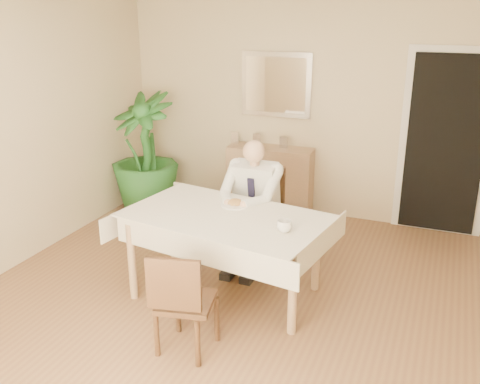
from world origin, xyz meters
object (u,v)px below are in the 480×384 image
at_px(chair_far, 260,206).
at_px(coffee_mug, 284,226).
at_px(sideboard, 270,180).
at_px(potted_palm, 144,153).
at_px(dining_table, 225,224).
at_px(seated_man, 250,200).
at_px(chair_near, 181,299).

xyz_separation_m(chair_far, coffee_mug, (0.57, -1.04, 0.28)).
height_order(coffee_mug, sideboard, coffee_mug).
distance_m(chair_far, potted_palm, 1.89).
height_order(dining_table, seated_man, seated_man).
height_order(chair_far, coffee_mug, chair_far).
height_order(sideboard, potted_palm, potted_palm).
bearing_deg(chair_far, potted_palm, 160.81).
bearing_deg(seated_man, chair_far, 90.00).
xyz_separation_m(dining_table, seated_man, (-0.00, 0.59, 0.02)).
relative_size(chair_far, sideboard, 0.90).
xyz_separation_m(chair_far, potted_palm, (-1.75, 0.67, 0.21)).
height_order(chair_near, potted_palm, potted_palm).
bearing_deg(chair_far, seated_man, -88.15).
height_order(seated_man, coffee_mug, seated_man).
bearing_deg(chair_far, sideboard, 105.72).
xyz_separation_m(seated_man, potted_palm, (-1.75, 0.96, 0.04)).
distance_m(chair_far, chair_near, 1.81).
xyz_separation_m(dining_table, potted_palm, (-1.75, 1.56, 0.06)).
relative_size(chair_near, potted_palm, 0.56).
distance_m(chair_near, potted_palm, 3.08).
distance_m(seated_man, sideboard, 1.51).
bearing_deg(potted_palm, dining_table, -41.67).
xyz_separation_m(chair_near, seated_man, (-0.05, 1.51, 0.23)).
height_order(dining_table, chair_far, chair_far).
height_order(seated_man, potted_palm, potted_palm).
bearing_deg(chair_far, dining_table, -88.15).
bearing_deg(chair_near, sideboard, 84.38).
bearing_deg(potted_palm, coffee_mug, -36.34).
distance_m(chair_far, sideboard, 1.20).
height_order(chair_far, chair_near, chair_far).
xyz_separation_m(seated_man, sideboard, (-0.29, 1.45, -0.28)).
bearing_deg(seated_man, potted_palm, 151.15).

